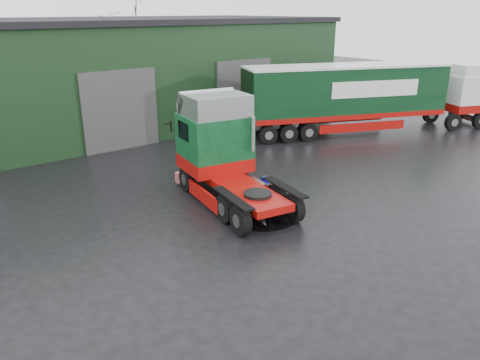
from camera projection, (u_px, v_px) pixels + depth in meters
The scene contains 7 objects.
ground at pixel (279, 273), 12.79m from camera, with size 100.00×100.00×0.00m, color black.
warehouse at pixel (75, 75), 27.60m from camera, with size 32.40×12.40×6.30m.
hero_tractor at pixel (236, 154), 16.61m from camera, with size 2.66×6.27×3.90m, color #0D431F, non-canonical shape.
lorry_right at pixel (345, 100), 26.51m from camera, with size 2.60×15.00×3.94m, color silver, non-canonical shape.
wash_bucket at pixel (265, 181), 19.28m from camera, with size 0.32×0.32×0.30m, color #070AAC.
tree_back_b at pixel (125, 48), 39.42m from camera, with size 4.40×4.40×7.50m, color black, non-canonical shape.
puddle_1 at pixel (261, 215), 16.40m from camera, with size 2.67×2.67×0.01m, color black.
Camera 1 is at (-7.74, -8.06, 6.80)m, focal length 35.00 mm.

